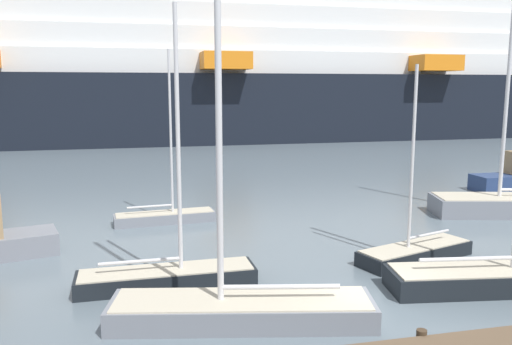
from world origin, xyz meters
TOP-DOWN VIEW (x-y plane):
  - ground_plane at (0.00, 0.00)m, footprint 600.00×600.00m
  - sailboat_0 at (4.23, 0.62)m, footprint 6.65×2.52m
  - sailboat_1 at (-5.43, 3.11)m, footprint 5.46×1.42m
  - sailboat_2 at (3.26, 3.64)m, footprint 4.70×2.62m
  - sailboat_3 at (-5.08, 10.83)m, footprint 4.55×1.45m
  - sailboat_4 at (-3.71, 0.13)m, footprint 7.03×3.03m
  - sailboat_5 at (11.14, 8.64)m, footprint 7.61×3.82m
  - cruise_ship at (-9.31, 50.47)m, footprint 135.51×22.10m

SIDE VIEW (x-z plane):
  - ground_plane at x=0.00m, z-range 0.00..0.00m
  - sailboat_2 at x=3.26m, z-range -3.05..3.75m
  - sailboat_3 at x=-5.08m, z-range -3.46..4.22m
  - sailboat_1 at x=-5.43m, z-range -3.80..4.63m
  - sailboat_0 at x=4.23m, z-range -5.64..6.80m
  - sailboat_4 at x=-3.71m, z-range -5.76..6.94m
  - sailboat_5 at x=11.14m, z-range -5.57..6.78m
  - cruise_ship at x=-9.31m, z-range -4.30..19.66m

